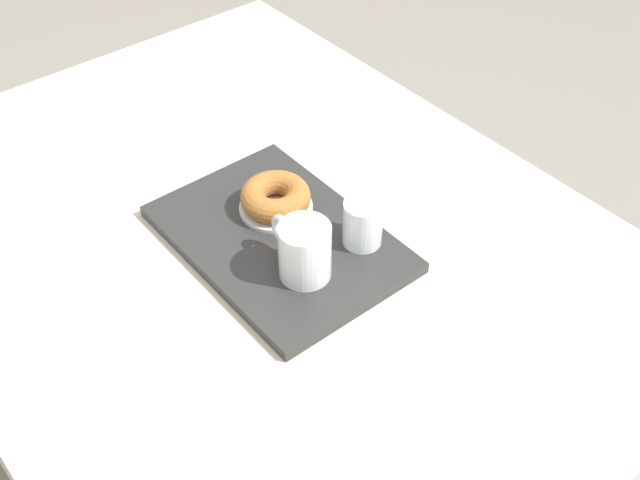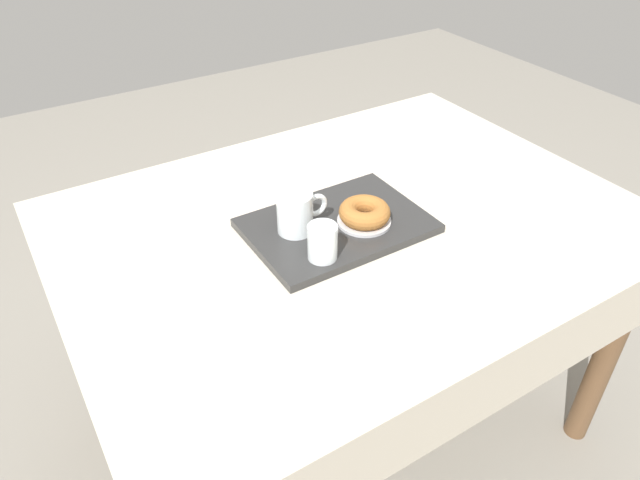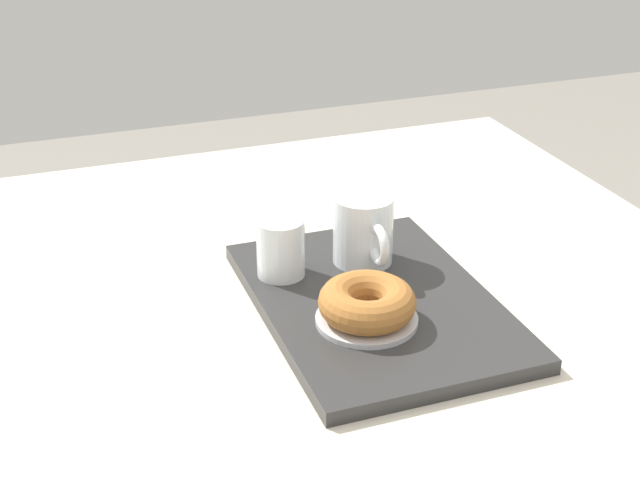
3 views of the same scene
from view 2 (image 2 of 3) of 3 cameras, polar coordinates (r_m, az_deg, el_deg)
name	(u,v)px [view 2 (image 2 of 3)]	position (r m, az deg, el deg)	size (l,w,h in m)	color
ground_plane	(344,420)	(1.92, 2.37, -17.07)	(6.00, 6.00, 0.00)	gray
dining_table	(351,252)	(1.45, 3.01, -1.21)	(1.34, 1.00, 0.76)	beige
serving_tray	(337,226)	(1.35, 1.66, 1.42)	(0.41, 0.28, 0.02)	#2D2D2D
tea_mug_left	(296,214)	(1.29, -2.37, 2.59)	(0.12, 0.08, 0.09)	white
water_glass_near	(323,244)	(1.22, 0.25, -0.37)	(0.06, 0.06, 0.08)	white
donut_plate_left	(363,222)	(1.34, 4.17, 1.80)	(0.12, 0.12, 0.01)	silver
sugar_donut_left	(363,213)	(1.33, 4.22, 2.67)	(0.12, 0.12, 0.04)	#A3662D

